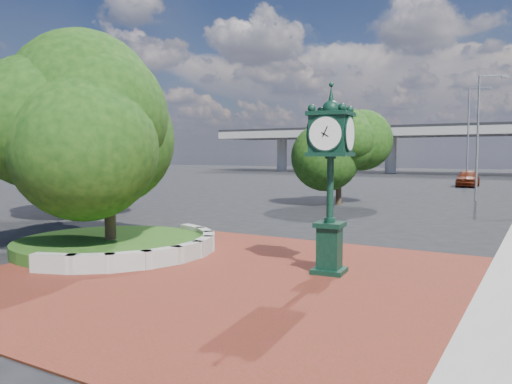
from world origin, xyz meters
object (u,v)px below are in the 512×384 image
(street_lamp_near, at_px, (481,128))
(street_lamp_far, at_px, (471,128))
(parked_car, at_px, (468,178))
(post_clock, at_px, (330,172))

(street_lamp_near, bearing_deg, street_lamp_far, 99.12)
(street_lamp_near, bearing_deg, parked_car, 99.96)
(street_lamp_near, xyz_separation_m, street_lamp_far, (-3.01, 18.72, 0.88))
(post_clock, relative_size, street_lamp_far, 0.50)
(post_clock, height_order, street_lamp_near, street_lamp_near)
(parked_car, xyz_separation_m, street_lamp_far, (-0.32, 3.43, 4.97))
(street_lamp_near, bearing_deg, post_clock, -92.16)
(post_clock, relative_size, street_lamp_near, 0.59)
(parked_car, height_order, street_lamp_near, street_lamp_near)
(street_lamp_near, height_order, street_lamp_far, street_lamp_far)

